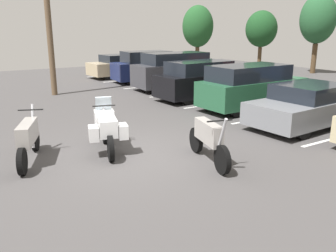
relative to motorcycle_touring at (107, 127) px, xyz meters
The scene contains 14 objects.
ground 0.94m from the motorcycle_touring, 33.54° to the left, with size 44.00×44.00×0.10m, color #423F3F.
motorcycle_touring is the anchor object (origin of this frame).
motorcycle_second 2.77m from the motorcycle_touring, 39.06° to the left, with size 2.17×0.78×1.32m.
motorcycle_third 1.96m from the motorcycle_touring, 97.16° to the right, with size 2.18×1.01×1.27m.
parking_stripes 7.34m from the motorcycle_touring, 103.56° to the left, with size 26.18×4.84×0.01m.
car_tan 15.13m from the motorcycle_touring, 152.98° to the left, with size 2.14×4.99×1.51m.
car_navy 12.85m from the motorcycle_touring, 145.48° to the left, with size 2.20×4.84×1.86m.
car_charcoal 10.33m from the motorcycle_touring, 136.09° to the left, with size 1.99×4.81×1.95m.
car_black 8.11m from the motorcycle_touring, 123.81° to the left, with size 2.04×4.96×1.75m.
car_green 7.19m from the motorcycle_touring, 103.58° to the left, with size 1.91×4.66×1.79m.
car_grey 6.95m from the motorcycle_touring, 79.78° to the left, with size 2.20×4.92×1.41m.
tree_rear 21.36m from the motorcycle_touring, 112.28° to the left, with size 2.51×2.51×5.56m.
tree_far_right 24.04m from the motorcycle_touring, 124.41° to the left, with size 2.64×2.64×4.66m.
tree_center_right 24.69m from the motorcycle_touring, 137.72° to the left, with size 2.80×2.80×5.21m.
Camera 1 is at (8.02, -3.78, 3.17)m, focal length 37.88 mm.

